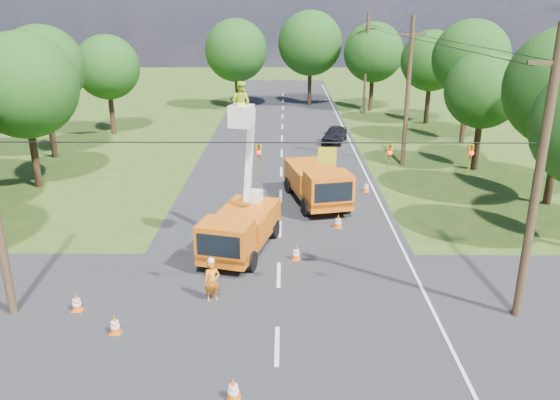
{
  "coord_description": "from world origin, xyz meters",
  "views": [
    {
      "loc": [
        0.23,
        -15.07,
        10.33
      ],
      "look_at": [
        0.03,
        7.0,
        2.6
      ],
      "focal_mm": 35.0,
      "sensor_mm": 36.0,
      "label": 1
    }
  ],
  "objects_px": {
    "distant_car": "(335,135)",
    "tree_far_c": "(373,52)",
    "traffic_cone_2": "(296,253)",
    "tree_left_d": "(24,86)",
    "ground_worker": "(212,281)",
    "traffic_cone_3": "(338,221)",
    "pole_right_mid": "(408,92)",
    "bucket_truck": "(240,218)",
    "traffic_cone_5": "(77,302)",
    "tree_right_d": "(471,59)",
    "traffic_cone_7": "(366,186)",
    "tree_far_a": "(236,50)",
    "tree_left_f": "(107,67)",
    "second_truck": "(318,183)",
    "traffic_cone_4": "(115,325)",
    "tree_right_c": "(483,91)",
    "pole_right_far": "(366,64)",
    "tree_left_e": "(43,67)",
    "tree_right_e": "(431,61)",
    "tree_far_b": "(310,43)",
    "traffic_cone_0": "(233,390)",
    "pole_right_near": "(538,179)"
  },
  "relations": [
    {
      "from": "tree_left_d",
      "to": "tree_far_b",
      "type": "height_order",
      "value": "tree_far_b"
    },
    {
      "from": "ground_worker",
      "to": "traffic_cone_3",
      "type": "distance_m",
      "value": 9.04
    },
    {
      "from": "traffic_cone_3",
      "to": "tree_left_d",
      "type": "relative_size",
      "value": 0.08
    },
    {
      "from": "traffic_cone_5",
      "to": "tree_right_d",
      "type": "distance_m",
      "value": 35.3
    },
    {
      "from": "pole_right_mid",
      "to": "tree_right_e",
      "type": "height_order",
      "value": "pole_right_mid"
    },
    {
      "from": "second_truck",
      "to": "pole_right_mid",
      "type": "bearing_deg",
      "value": 39.18
    },
    {
      "from": "pole_right_near",
      "to": "pole_right_far",
      "type": "distance_m",
      "value": 40.0
    },
    {
      "from": "tree_far_a",
      "to": "tree_left_f",
      "type": "bearing_deg",
      "value": -127.01
    },
    {
      "from": "tree_left_d",
      "to": "tree_far_a",
      "type": "relative_size",
      "value": 0.97
    },
    {
      "from": "traffic_cone_3",
      "to": "tree_right_e",
      "type": "distance_m",
      "value": 29.42
    },
    {
      "from": "tree_left_d",
      "to": "pole_right_near",
      "type": "bearing_deg",
      "value": -32.55
    },
    {
      "from": "ground_worker",
      "to": "tree_far_c",
      "type": "distance_m",
      "value": 43.07
    },
    {
      "from": "traffic_cone_4",
      "to": "tree_left_d",
      "type": "distance_m",
      "value": 19.74
    },
    {
      "from": "tree_right_c",
      "to": "tree_far_a",
      "type": "bearing_deg",
      "value": 127.17
    },
    {
      "from": "ground_worker",
      "to": "pole_right_mid",
      "type": "height_order",
      "value": "pole_right_mid"
    },
    {
      "from": "traffic_cone_0",
      "to": "tree_far_b",
      "type": "xyz_separation_m",
      "value": [
        4.18,
        49.55,
        6.45
      ]
    },
    {
      "from": "tree_right_e",
      "to": "tree_left_f",
      "type": "bearing_deg",
      "value": -170.08
    },
    {
      "from": "pole_right_far",
      "to": "traffic_cone_4",
      "type": "bearing_deg",
      "value": -108.67
    },
    {
      "from": "traffic_cone_0",
      "to": "tree_right_c",
      "type": "relative_size",
      "value": 0.09
    },
    {
      "from": "traffic_cone_2",
      "to": "tree_left_f",
      "type": "bearing_deg",
      "value": 121.35
    },
    {
      "from": "tree_right_c",
      "to": "tree_right_d",
      "type": "height_order",
      "value": "tree_right_d"
    },
    {
      "from": "bucket_truck",
      "to": "traffic_cone_5",
      "type": "height_order",
      "value": "bucket_truck"
    },
    {
      "from": "traffic_cone_3",
      "to": "distant_car",
      "type": "bearing_deg",
      "value": 85.67
    },
    {
      "from": "tree_left_f",
      "to": "tree_far_a",
      "type": "distance_m",
      "value": 16.29
    },
    {
      "from": "traffic_cone_3",
      "to": "second_truck",
      "type": "bearing_deg",
      "value": 103.26
    },
    {
      "from": "traffic_cone_0",
      "to": "tree_left_e",
      "type": "height_order",
      "value": "tree_left_e"
    },
    {
      "from": "second_truck",
      "to": "tree_right_c",
      "type": "relative_size",
      "value": 0.85
    },
    {
      "from": "traffic_cone_7",
      "to": "distant_car",
      "type": "bearing_deg",
      "value": 93.44
    },
    {
      "from": "traffic_cone_7",
      "to": "tree_far_a",
      "type": "xyz_separation_m",
      "value": [
        -10.09,
        29.12,
        5.83
      ]
    },
    {
      "from": "ground_worker",
      "to": "traffic_cone_3",
      "type": "bearing_deg",
      "value": 35.27
    },
    {
      "from": "traffic_cone_2",
      "to": "tree_left_d",
      "type": "distance_m",
      "value": 19.78
    },
    {
      "from": "traffic_cone_3",
      "to": "pole_right_mid",
      "type": "bearing_deg",
      "value": 64.61
    },
    {
      "from": "distant_car",
      "to": "second_truck",
      "type": "bearing_deg",
      "value": -81.99
    },
    {
      "from": "traffic_cone_4",
      "to": "tree_left_e",
      "type": "bearing_deg",
      "value": 116.0
    },
    {
      "from": "second_truck",
      "to": "pole_right_mid",
      "type": "xyz_separation_m",
      "value": [
        6.43,
        8.19,
        3.88
      ]
    },
    {
      "from": "tree_right_d",
      "to": "tree_far_a",
      "type": "bearing_deg",
      "value": 141.06
    },
    {
      "from": "second_truck",
      "to": "traffic_cone_4",
      "type": "bearing_deg",
      "value": -132.54
    },
    {
      "from": "traffic_cone_3",
      "to": "tree_right_d",
      "type": "distance_m",
      "value": 23.11
    },
    {
      "from": "pole_right_far",
      "to": "tree_left_e",
      "type": "relative_size",
      "value": 1.06
    },
    {
      "from": "second_truck",
      "to": "tree_left_d",
      "type": "xyz_separation_m",
      "value": [
        -17.07,
        3.19,
        4.9
      ]
    },
    {
      "from": "traffic_cone_3",
      "to": "pole_right_mid",
      "type": "distance_m",
      "value": 13.87
    },
    {
      "from": "traffic_cone_7",
      "to": "tree_far_b",
      "type": "xyz_separation_m",
      "value": [
        -2.09,
        31.12,
        6.45
      ]
    },
    {
      "from": "tree_left_f",
      "to": "tree_right_d",
      "type": "bearing_deg",
      "value": -5.79
    },
    {
      "from": "distant_car",
      "to": "tree_far_c",
      "type": "xyz_separation_m",
      "value": [
        5.19,
        15.27,
        5.39
      ]
    },
    {
      "from": "tree_right_e",
      "to": "tree_far_b",
      "type": "distance_m",
      "value": 14.75
    },
    {
      "from": "distant_car",
      "to": "traffic_cone_2",
      "type": "height_order",
      "value": "distant_car"
    },
    {
      "from": "second_truck",
      "to": "pole_right_near",
      "type": "distance_m",
      "value": 13.99
    },
    {
      "from": "pole_right_near",
      "to": "tree_left_e",
      "type": "xyz_separation_m",
      "value": [
        -25.3,
        22.0,
        1.38
      ]
    },
    {
      "from": "tree_right_c",
      "to": "traffic_cone_0",
      "type": "bearing_deg",
      "value": -121.4
    },
    {
      "from": "ground_worker",
      "to": "traffic_cone_0",
      "type": "bearing_deg",
      "value": -95.28
    }
  ]
}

